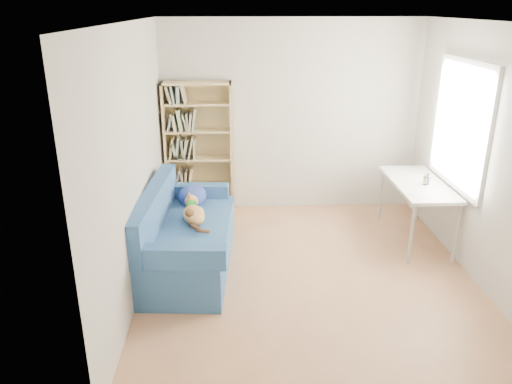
% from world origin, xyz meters
% --- Properties ---
extents(ground, '(4.00, 4.00, 0.00)m').
position_xyz_m(ground, '(0.00, 0.00, 0.00)').
color(ground, '#AC744D').
rests_on(ground, ground).
extents(room_shell, '(3.54, 4.04, 2.62)m').
position_xyz_m(room_shell, '(0.10, 0.03, 1.64)').
color(room_shell, silver).
rests_on(room_shell, ground).
extents(sofa, '(1.00, 1.91, 0.91)m').
position_xyz_m(sofa, '(-1.34, 0.29, 0.35)').
color(sofa, navy).
rests_on(sofa, ground).
extents(bookshelf, '(0.91, 0.28, 1.81)m').
position_xyz_m(bookshelf, '(-1.25, 1.84, 0.84)').
color(bookshelf, tan).
rests_on(bookshelf, ground).
extents(desk, '(0.60, 1.32, 0.75)m').
position_xyz_m(desk, '(1.43, 0.84, 0.68)').
color(desk, white).
rests_on(desk, ground).
extents(pen_cup, '(0.08, 0.08, 0.15)m').
position_xyz_m(pen_cup, '(1.48, 0.77, 0.80)').
color(pen_cup, white).
rests_on(pen_cup, desk).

